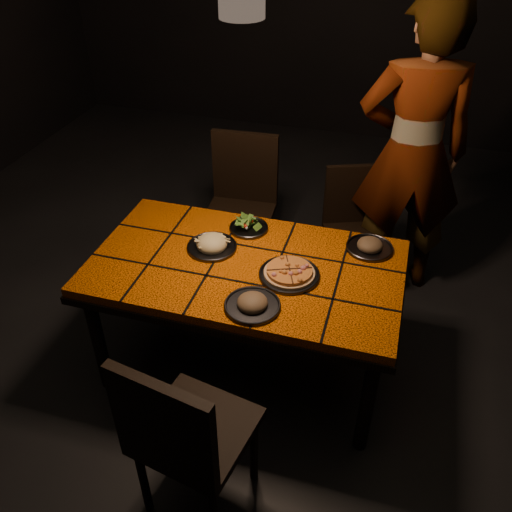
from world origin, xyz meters
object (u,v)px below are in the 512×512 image
(chair_far_right, at_px, (354,221))
(plate_pasta, at_px, (212,245))
(chair_near, at_px, (183,434))
(diner, at_px, (412,154))
(chair_far_left, at_px, (242,198))
(plate_pizza, at_px, (289,273))
(dining_table, at_px, (246,276))

(chair_far_right, xyz_separation_m, plate_pasta, (-0.66, -0.90, 0.29))
(chair_near, height_order, diner, diner)
(chair_far_left, height_order, diner, diner)
(chair_near, xyz_separation_m, chair_far_right, (0.43, 1.91, -0.08))
(chair_far_right, distance_m, diner, 0.57)
(chair_near, distance_m, plate_pizza, 0.94)
(chair_far_right, xyz_separation_m, plate_pizza, (-0.21, -1.02, 0.28))
(chair_far_left, bearing_deg, chair_far_right, 0.91)
(diner, relative_size, plate_pizza, 5.80)
(dining_table, height_order, chair_near, chair_near)
(plate_pizza, xyz_separation_m, plate_pasta, (-0.45, 0.12, 0.01))
(chair_far_right, height_order, plate_pasta, chair_far_right)
(chair_near, height_order, plate_pasta, chair_near)
(chair_near, relative_size, diner, 0.51)
(dining_table, bearing_deg, plate_pasta, 159.52)
(chair_far_left, distance_m, plate_pizza, 1.12)
(chair_far_left, xyz_separation_m, plate_pasta, (0.10, -0.84, 0.20))
(chair_far_right, relative_size, plate_pasta, 3.16)
(chair_far_left, bearing_deg, chair_near, -83.20)
(chair_far_left, relative_size, plate_pizza, 3.00)
(diner, bearing_deg, chair_far_right, 6.93)
(chair_near, bearing_deg, plate_pasta, -66.45)
(chair_near, xyz_separation_m, chair_far_left, (-0.34, 1.85, 0.00))
(chair_far_right, bearing_deg, chair_near, -123.63)
(chair_far_left, relative_size, diner, 0.52)
(dining_table, height_order, chair_far_left, chair_far_left)
(plate_pizza, bearing_deg, dining_table, 171.36)
(dining_table, distance_m, diner, 1.34)
(dining_table, relative_size, plate_pasta, 6.03)
(dining_table, relative_size, chair_far_left, 1.63)
(dining_table, height_order, plate_pizza, plate_pizza)
(chair_far_left, xyz_separation_m, plate_pizza, (0.56, -0.96, 0.20))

